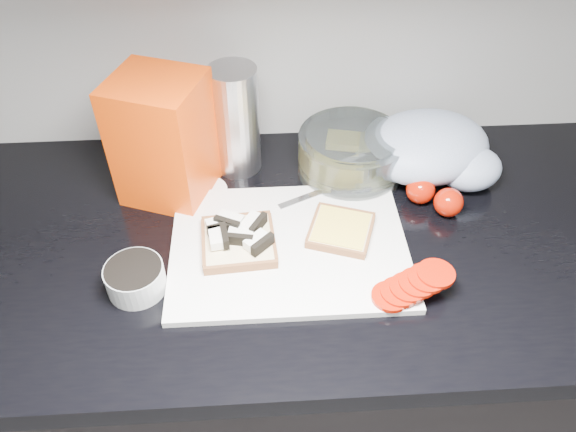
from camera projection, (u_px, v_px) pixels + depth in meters
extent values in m
cube|color=black|center=(318.00, 371.00, 1.32)|extent=(3.50, 0.60, 0.86)
cube|color=black|center=(328.00, 239.00, 1.01)|extent=(3.50, 0.64, 0.04)
cube|color=white|center=(289.00, 247.00, 0.96)|extent=(0.40, 0.30, 0.01)
cube|color=beige|center=(239.00, 242.00, 0.94)|extent=(0.13, 0.13, 0.02)
cube|color=white|center=(219.00, 224.00, 0.95)|extent=(0.05, 0.03, 0.02)
cube|color=black|center=(219.00, 224.00, 0.95)|extent=(0.05, 0.02, 0.02)
cube|color=white|center=(231.00, 220.00, 0.96)|extent=(0.05, 0.04, 0.02)
cube|color=black|center=(231.00, 220.00, 0.96)|extent=(0.05, 0.03, 0.02)
cube|color=white|center=(252.00, 223.00, 0.95)|extent=(0.04, 0.05, 0.02)
cube|color=black|center=(252.00, 223.00, 0.95)|extent=(0.03, 0.04, 0.02)
cube|color=white|center=(217.00, 238.00, 0.92)|extent=(0.03, 0.05, 0.02)
cube|color=black|center=(217.00, 238.00, 0.92)|extent=(0.02, 0.05, 0.02)
cube|color=white|center=(241.00, 235.00, 0.93)|extent=(0.05, 0.03, 0.02)
cube|color=black|center=(241.00, 235.00, 0.93)|extent=(0.05, 0.02, 0.02)
cube|color=white|center=(257.00, 241.00, 0.92)|extent=(0.05, 0.05, 0.02)
cube|color=black|center=(257.00, 241.00, 0.92)|extent=(0.04, 0.04, 0.02)
cube|color=beige|center=(341.00, 230.00, 0.97)|extent=(0.13, 0.13, 0.01)
cube|color=#FCDB4A|center=(341.00, 227.00, 0.96)|extent=(0.11, 0.11, 0.00)
cylinder|color=#AB1503|center=(390.00, 297.00, 0.87)|extent=(0.08, 0.08, 0.01)
cylinder|color=#AB1503|center=(399.00, 292.00, 0.87)|extent=(0.07, 0.07, 0.01)
cylinder|color=#AB1503|center=(409.00, 287.00, 0.87)|extent=(0.06, 0.06, 0.01)
cylinder|color=#AB1503|center=(418.00, 283.00, 0.87)|extent=(0.06, 0.06, 0.01)
cylinder|color=#AB1503|center=(427.00, 278.00, 0.87)|extent=(0.07, 0.07, 0.01)
cylinder|color=#AB1503|center=(436.00, 274.00, 0.87)|extent=(0.08, 0.08, 0.01)
cube|color=#B5B4B9|center=(308.00, 196.00, 1.04)|extent=(0.12, 0.06, 0.00)
cube|color=#B5B4B9|center=(349.00, 180.00, 1.07)|extent=(0.06, 0.03, 0.01)
cylinder|color=#AEB4B4|center=(135.00, 278.00, 0.88)|extent=(0.09, 0.09, 0.05)
cylinder|color=black|center=(133.00, 270.00, 0.87)|extent=(0.09, 0.09, 0.01)
cylinder|color=white|center=(205.00, 191.00, 1.06)|extent=(0.10, 0.10, 0.01)
cylinder|color=silver|center=(351.00, 154.00, 1.08)|extent=(0.20, 0.20, 0.09)
cube|color=#FCDB4A|center=(342.00, 156.00, 1.09)|extent=(0.07, 0.06, 0.05)
cube|color=#E7E18A|center=(367.00, 161.00, 1.10)|extent=(0.08, 0.07, 0.02)
cube|color=red|center=(163.00, 139.00, 0.99)|extent=(0.19, 0.18, 0.23)
cylinder|color=#B4B4B9|center=(235.00, 121.00, 1.05)|extent=(0.09, 0.09, 0.21)
ellipsoid|color=#B2BCDB|center=(426.00, 146.00, 1.08)|extent=(0.29, 0.25, 0.11)
ellipsoid|color=#B2BCDB|center=(470.00, 169.00, 1.06)|extent=(0.14, 0.13, 0.08)
sphere|color=#AB1503|center=(421.00, 190.00, 1.03)|extent=(0.05, 0.05, 0.05)
sphere|color=#AB1503|center=(448.00, 202.00, 1.01)|extent=(0.05, 0.05, 0.05)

